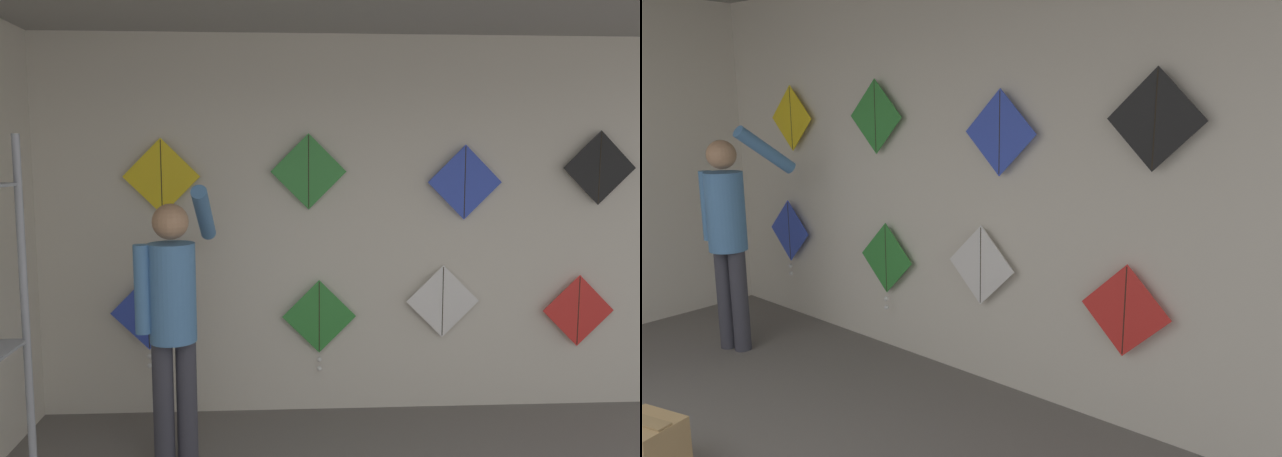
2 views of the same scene
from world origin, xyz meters
TOP-DOWN VIEW (x-y plane):
  - back_panel at (0.00, 3.24)m, footprint 5.84×0.06m
  - shopkeeper at (-1.40, 2.39)m, footprint 0.43×0.66m
  - cardboard_box at (-0.14, 1.14)m, footprint 0.39×0.35m
  - kite_0 at (-1.72, 3.15)m, footprint 0.55×0.04m
  - kite_1 at (-0.46, 3.15)m, footprint 0.55×0.04m
  - kite_2 at (0.46, 3.15)m, footprint 0.55×0.01m
  - kite_3 at (1.51, 3.15)m, footprint 0.55×0.01m
  - kite_4 at (-1.59, 3.15)m, footprint 0.55×0.01m
  - kite_5 at (-0.54, 3.15)m, footprint 0.55×0.01m
  - kite_6 at (0.61, 3.15)m, footprint 0.55×0.01m
  - kite_7 at (1.62, 3.15)m, footprint 0.55×0.01m

SIDE VIEW (x-z plane):
  - cardboard_box at x=-0.14m, z-range 0.00..0.34m
  - kite_1 at x=-0.46m, z-range 0.37..1.06m
  - kite_3 at x=1.51m, z-range 0.48..1.03m
  - kite_0 at x=-1.72m, z-range 0.41..1.10m
  - kite_2 at x=0.46m, z-range 0.57..1.12m
  - shopkeeper at x=-1.40m, z-range 0.11..1.86m
  - back_panel at x=0.00m, z-range 0.00..2.80m
  - kite_6 at x=0.61m, z-range 1.46..2.01m
  - kite_4 at x=-1.59m, z-range 1.51..2.06m
  - kite_5 at x=-0.54m, z-range 1.54..2.09m
  - kite_7 at x=1.62m, z-range 1.56..2.11m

